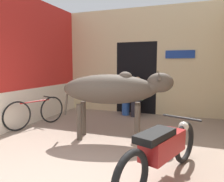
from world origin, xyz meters
TOP-DOWN VIEW (x-y plane):
  - wall_left_shopfront at (-2.49, 2.28)m, footprint 0.25×4.58m
  - wall_back_with_doorway at (-0.06, 4.86)m, footprint 4.80×0.93m
  - cow at (0.01, 2.07)m, footprint 2.26×1.07m
  - motorcycle_near at (1.15, 0.71)m, footprint 0.87×1.96m
  - bicycle at (-2.10, 2.25)m, footprint 0.62×1.56m
  - shopkeeper_seated at (-0.02, 4.16)m, footprint 0.36×0.33m
  - plastic_stool at (-0.37, 4.19)m, footprint 0.33×0.33m

SIDE VIEW (x-z plane):
  - plastic_stool at x=-0.37m, z-range 0.02..0.45m
  - bicycle at x=-2.10m, z-range 0.00..0.71m
  - motorcycle_near at x=1.15m, z-range 0.06..0.81m
  - shopkeeper_seated at x=-0.02m, z-range 0.03..1.20m
  - cow at x=0.01m, z-range 0.30..1.73m
  - wall_back_with_doorway at x=-0.06m, z-range -0.21..3.02m
  - wall_left_shopfront at x=-2.49m, z-range -0.05..3.18m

